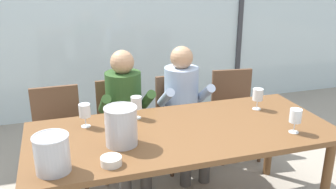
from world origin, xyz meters
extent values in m
plane|color=#9E9384|center=(0.00, 1.00, 0.00)|extent=(14.00, 14.00, 0.00)
cube|color=silver|center=(0.00, 2.35, 1.30)|extent=(7.38, 0.03, 2.60)
cube|color=#38383D|center=(1.66, 2.33, 1.30)|extent=(0.06, 0.06, 2.60)
cube|color=#386633|center=(0.00, 6.83, 0.78)|extent=(13.38, 2.40, 1.56)
cube|color=brown|center=(0.00, 0.00, 0.74)|extent=(2.18, 0.95, 0.04)
cylinder|color=brown|center=(0.99, -0.38, 0.36)|extent=(0.07, 0.07, 0.72)
cylinder|color=brown|center=(-0.99, 0.38, 0.36)|extent=(0.07, 0.07, 0.72)
cylinder|color=brown|center=(0.99, 0.38, 0.36)|extent=(0.07, 0.07, 0.72)
cube|color=brown|center=(-0.86, 0.78, 0.43)|extent=(0.44, 0.44, 0.03)
cube|color=brown|center=(-0.86, 0.98, 0.65)|extent=(0.42, 0.04, 0.42)
cylinder|color=brown|center=(-1.05, 0.59, 0.21)|extent=(0.04, 0.04, 0.42)
cylinder|color=brown|center=(-0.67, 0.59, 0.21)|extent=(0.04, 0.04, 0.42)
cylinder|color=brown|center=(-1.05, 0.97, 0.21)|extent=(0.04, 0.04, 0.42)
cylinder|color=brown|center=(-0.67, 0.97, 0.21)|extent=(0.04, 0.04, 0.42)
cube|color=brown|center=(-0.29, 0.82, 0.43)|extent=(0.45, 0.45, 0.03)
cube|color=brown|center=(-0.29, 1.02, 0.65)|extent=(0.42, 0.05, 0.42)
cylinder|color=brown|center=(-0.49, 0.63, 0.21)|extent=(0.04, 0.04, 0.42)
cylinder|color=brown|center=(-0.11, 0.62, 0.21)|extent=(0.04, 0.04, 0.42)
cylinder|color=brown|center=(-0.48, 1.01, 0.21)|extent=(0.04, 0.04, 0.42)
cylinder|color=brown|center=(-0.10, 1.00, 0.21)|extent=(0.04, 0.04, 0.42)
cube|color=brown|center=(0.30, 0.80, 0.43)|extent=(0.46, 0.46, 0.03)
cube|color=brown|center=(0.29, 1.00, 0.65)|extent=(0.42, 0.06, 0.42)
cylinder|color=brown|center=(0.12, 0.60, 0.21)|extent=(0.04, 0.04, 0.42)
cylinder|color=brown|center=(0.50, 0.62, 0.21)|extent=(0.04, 0.04, 0.42)
cylinder|color=brown|center=(0.10, 0.98, 0.21)|extent=(0.04, 0.04, 0.42)
cylinder|color=brown|center=(0.48, 1.00, 0.21)|extent=(0.04, 0.04, 0.42)
cube|color=brown|center=(0.87, 0.81, 0.43)|extent=(0.49, 0.49, 0.03)
cube|color=brown|center=(0.90, 1.01, 0.65)|extent=(0.42, 0.09, 0.42)
cylinder|color=brown|center=(0.66, 0.64, 0.21)|extent=(0.04, 0.04, 0.42)
cylinder|color=brown|center=(1.04, 0.60, 0.21)|extent=(0.04, 0.04, 0.42)
cylinder|color=brown|center=(0.71, 1.02, 0.21)|extent=(0.04, 0.04, 0.42)
cylinder|color=brown|center=(1.08, 0.97, 0.21)|extent=(0.04, 0.04, 0.42)
cylinder|color=#2D5123|center=(-0.27, 0.83, 0.72)|extent=(0.32, 0.32, 0.52)
sphere|color=tan|center=(-0.27, 0.83, 1.08)|extent=(0.21, 0.21, 0.21)
cube|color=#47423D|center=(-0.36, 0.63, 0.46)|extent=(0.13, 0.40, 0.13)
cube|color=#47423D|center=(-0.18, 0.63, 0.46)|extent=(0.13, 0.40, 0.13)
cylinder|color=#47423D|center=(-0.35, 0.43, 0.22)|extent=(0.10, 0.10, 0.44)
cylinder|color=#47423D|center=(-0.17, 0.43, 0.22)|extent=(0.10, 0.10, 0.44)
cylinder|color=#2D5123|center=(-0.46, 0.70, 0.75)|extent=(0.08, 0.33, 0.26)
cylinder|color=#2D5123|center=(-0.08, 0.71, 0.75)|extent=(0.08, 0.33, 0.26)
cylinder|color=#9EB2D1|center=(0.28, 0.83, 0.72)|extent=(0.32, 0.32, 0.52)
sphere|color=tan|center=(0.28, 0.83, 1.08)|extent=(0.21, 0.21, 0.21)
cube|color=#47423D|center=(0.19, 0.63, 0.46)|extent=(0.13, 0.40, 0.13)
cube|color=#47423D|center=(0.37, 0.63, 0.46)|extent=(0.13, 0.40, 0.13)
cylinder|color=#47423D|center=(0.19, 0.43, 0.22)|extent=(0.10, 0.10, 0.44)
cylinder|color=#47423D|center=(0.37, 0.43, 0.22)|extent=(0.10, 0.10, 0.44)
cylinder|color=#9EB2D1|center=(0.09, 0.71, 0.75)|extent=(0.08, 0.32, 0.26)
cylinder|color=#9EB2D1|center=(0.47, 0.71, 0.75)|extent=(0.08, 0.32, 0.26)
cylinder|color=#B7B7BC|center=(-0.46, -0.09, 0.89)|extent=(0.21, 0.21, 0.26)
torus|color=silver|center=(-0.46, -0.09, 1.01)|extent=(0.22, 0.22, 0.01)
cylinder|color=#B7B7BC|center=(-0.89, -0.31, 0.87)|extent=(0.20, 0.20, 0.22)
torus|color=silver|center=(-0.89, -0.31, 0.98)|extent=(0.21, 0.21, 0.01)
cylinder|color=silver|center=(-0.57, -0.34, 0.78)|extent=(0.13, 0.13, 0.05)
cylinder|color=silver|center=(0.71, 0.20, 0.76)|extent=(0.07, 0.07, 0.00)
cylinder|color=silver|center=(0.71, 0.20, 0.80)|extent=(0.01, 0.01, 0.07)
cylinder|color=silver|center=(0.71, 0.20, 0.88)|extent=(0.08, 0.08, 0.09)
cylinder|color=#E0D184|center=(0.71, 0.20, 0.86)|extent=(0.07, 0.07, 0.04)
cylinder|color=silver|center=(-0.66, 0.26, 0.76)|extent=(0.07, 0.07, 0.00)
cylinder|color=silver|center=(-0.66, 0.26, 0.80)|extent=(0.01, 0.01, 0.07)
cylinder|color=silver|center=(-0.66, 0.26, 0.88)|extent=(0.08, 0.08, 0.09)
cylinder|color=silver|center=(-0.27, 0.31, 0.76)|extent=(0.07, 0.07, 0.00)
cylinder|color=silver|center=(-0.27, 0.31, 0.80)|extent=(0.01, 0.01, 0.07)
cylinder|color=silver|center=(-0.27, 0.31, 0.88)|extent=(0.08, 0.08, 0.09)
cylinder|color=#560C1E|center=(-0.27, 0.31, 0.86)|extent=(0.07, 0.07, 0.04)
cylinder|color=silver|center=(0.73, -0.28, 0.76)|extent=(0.07, 0.07, 0.00)
cylinder|color=silver|center=(0.73, -0.28, 0.80)|extent=(0.01, 0.01, 0.07)
cylinder|color=silver|center=(0.73, -0.28, 0.88)|extent=(0.08, 0.08, 0.09)
camera|label=1|loc=(-0.82, -2.27, 1.87)|focal=39.50mm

